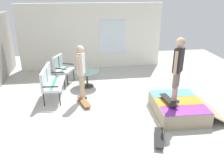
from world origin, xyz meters
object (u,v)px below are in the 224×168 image
object	(u,v)px
patio_chair_near_house	(61,67)
skateboard_on_ramp	(169,100)
skateboard_by_bench	(84,102)
skate_ramp	(179,108)
person_skater	(178,66)
patio_table	(87,76)
skateboard_spare	(159,137)
patio_bench	(50,80)
person_watching	(81,69)

from	to	relation	value
patio_chair_near_house	skateboard_on_ramp	distance (m)	4.20
patio_chair_near_house	skateboard_by_bench	world-z (taller)	patio_chair_near_house
skate_ramp	patio_chair_near_house	size ratio (longest dim) A/B	1.83
skate_ramp	person_skater	bearing A→B (deg)	109.43
patio_table	skateboard_on_ramp	xyz separation A→B (m)	(-2.38, -2.11, 0.10)
patio_chair_near_house	skateboard_on_ramp	bearing A→B (deg)	-134.10
skateboard_on_ramp	person_skater	bearing A→B (deg)	-92.15
skate_ramp	patio_chair_near_house	bearing A→B (deg)	49.64
skate_ramp	patio_table	distance (m)	3.38
person_skater	skateboard_on_ramp	bearing A→B (deg)	87.85
skateboard_spare	skate_ramp	bearing A→B (deg)	-40.36
patio_bench	skateboard_by_bench	world-z (taller)	patio_bench
patio_bench	person_watching	world-z (taller)	person_watching
skate_ramp	person_skater	distance (m)	1.28
patio_table	skateboard_spare	size ratio (longest dim) A/B	1.09
patio_bench	skateboard_spare	distance (m)	3.84
person_skater	skateboard_spare	size ratio (longest dim) A/B	2.16
patio_table	person_skater	bearing A→B (deg)	-136.61
patio_chair_near_house	person_watching	bearing A→B (deg)	-155.42
patio_chair_near_house	skateboard_spare	world-z (taller)	patio_chair_near_house
skate_ramp	skateboard_spare	size ratio (longest dim) A/B	2.27
patio_bench	patio_table	world-z (taller)	patio_bench
skate_ramp	patio_bench	size ratio (longest dim) A/B	1.45
skate_ramp	patio_table	xyz separation A→B (m)	(2.32, 2.46, 0.19)
person_watching	skateboard_by_bench	bearing A→B (deg)	-175.57
patio_table	person_skater	distance (m)	3.45
person_watching	person_skater	bearing A→B (deg)	-119.01
patio_chair_near_house	person_watching	xyz separation A→B (m)	(-1.57, -0.72, 0.42)
patio_table	skateboard_by_bench	size ratio (longest dim) A/B	1.09
person_skater	skateboard_by_bench	xyz separation A→B (m)	(1.04, 2.42, -1.38)
person_watching	skateboard_by_bench	size ratio (longest dim) A/B	2.13
skateboard_by_bench	skateboard_on_ramp	xyz separation A→B (m)	(-1.04, -2.27, 0.42)
patio_bench	person_skater	distance (m)	3.90
skateboard_spare	patio_bench	bearing A→B (deg)	45.33
person_skater	skateboard_by_bench	distance (m)	2.98
skate_ramp	patio_chair_near_house	xyz separation A→B (m)	(2.86, 3.36, 0.40)
patio_chair_near_house	person_skater	distance (m)	4.40
patio_table	skateboard_by_bench	world-z (taller)	patio_table
skate_ramp	skateboard_on_ramp	bearing A→B (deg)	100.51
person_skater	skateboard_by_bench	world-z (taller)	person_skater
person_watching	skateboard_by_bench	world-z (taller)	person_watching
person_skater	skateboard_on_ramp	size ratio (longest dim) A/B	2.18
patio_chair_near_house	skateboard_by_bench	size ratio (longest dim) A/B	1.24
skate_ramp	patio_table	bearing A→B (deg)	46.66
person_watching	skateboard_spare	size ratio (longest dim) A/B	2.13
patio_table	skateboard_spare	world-z (taller)	patio_table
skateboard_spare	person_watching	bearing A→B (deg)	35.81
person_watching	person_skater	world-z (taller)	person_skater
patio_chair_near_house	skateboard_spare	size ratio (longest dim) A/B	1.24
skateboard_by_bench	skateboard_on_ramp	distance (m)	2.53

